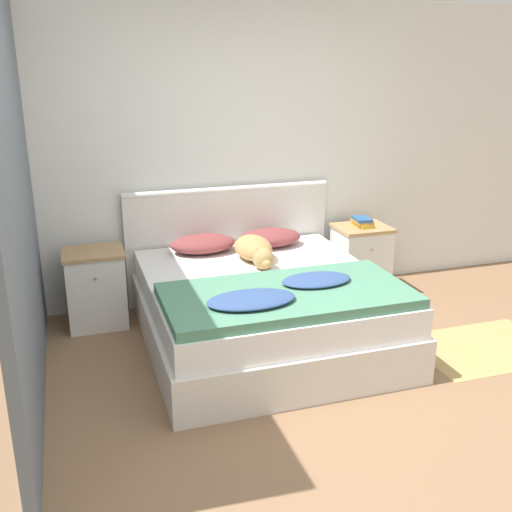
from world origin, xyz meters
TOP-DOWN VIEW (x-y plane):
  - ground_plane at (0.00, 0.00)m, footprint 16.00×16.00m
  - wall_back at (0.00, 2.13)m, footprint 9.00×0.06m
  - wall_side_left at (-1.52, 1.05)m, footprint 0.06×3.10m
  - bed at (0.10, 1.08)m, footprint 1.74×1.90m
  - headboard at (0.10, 2.06)m, footprint 1.82×0.06m
  - nightstand_left at (-1.08, 1.81)m, footprint 0.48×0.42m
  - nightstand_right at (1.28, 1.81)m, footprint 0.48×0.42m
  - pillow_left at (-0.20, 1.80)m, footprint 0.54×0.37m
  - pillow_right at (0.39, 1.80)m, footprint 0.54×0.37m
  - quilt at (0.09, 0.59)m, footprint 1.64×0.83m
  - dog at (0.15, 1.46)m, footprint 0.29×0.66m
  - book_stack at (1.28, 1.81)m, footprint 0.15×0.21m
  - rug at (1.64, 0.48)m, footprint 1.05×0.76m

SIDE VIEW (x-z plane):
  - ground_plane at x=0.00m, z-range 0.00..0.00m
  - rug at x=1.64m, z-range 0.00..0.00m
  - bed at x=0.10m, z-range 0.00..0.53m
  - nightstand_left at x=-1.08m, z-range 0.00..0.63m
  - nightstand_right at x=1.28m, z-range 0.00..0.63m
  - headboard at x=0.10m, z-range 0.02..1.04m
  - quilt at x=0.09m, z-range 0.51..0.64m
  - pillow_left at x=-0.20m, z-range 0.53..0.68m
  - pillow_right at x=0.39m, z-range 0.53..0.68m
  - dog at x=0.15m, z-range 0.53..0.72m
  - book_stack at x=1.28m, z-range 0.63..0.71m
  - wall_back at x=0.00m, z-range 0.00..2.55m
  - wall_side_left at x=-1.52m, z-range 0.00..2.55m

